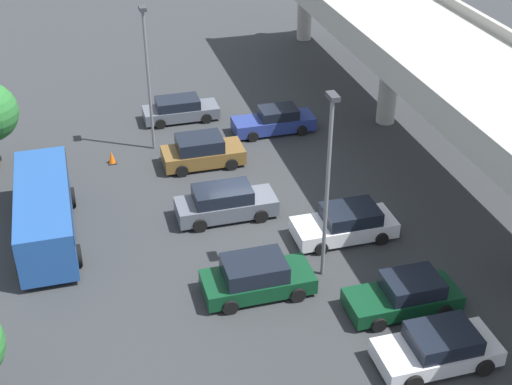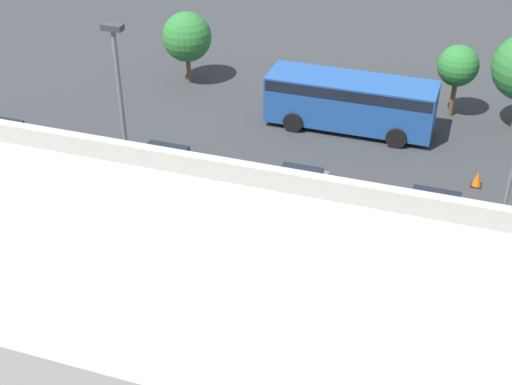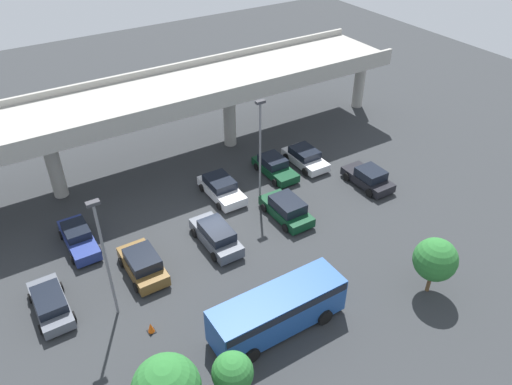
{
  "view_description": "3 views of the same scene",
  "coord_description": "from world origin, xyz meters",
  "px_view_note": "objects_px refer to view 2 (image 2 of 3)",
  "views": [
    {
      "loc": [
        27.83,
        -6.86,
        18.87
      ],
      "look_at": [
        1.17,
        0.49,
        1.9
      ],
      "focal_mm": 50.0,
      "sensor_mm": 36.0,
      "label": 1
    },
    {
      "loc": [
        -6.09,
        21.79,
        16.18
      ],
      "look_at": [
        1.25,
        -0.11,
        1.25
      ],
      "focal_mm": 50.0,
      "sensor_mm": 36.0,
      "label": 2
    },
    {
      "loc": [
        -11.68,
        -24.37,
        22.82
      ],
      "look_at": [
        3.77,
        0.33,
        2.32
      ],
      "focal_mm": 35.0,
      "sensor_mm": 36.0,
      "label": 3
    }
  ],
  "objects_px": {
    "parked_car_4": "(169,261)",
    "tree_front_centre": "(458,66)",
    "parked_car_5": "(158,176)",
    "tree_front_right": "(187,37)",
    "lamp_post_near_aisle": "(123,121)",
    "parked_car_1": "(501,332)",
    "shuttle_bus": "(351,99)",
    "parked_car_2": "(431,226)",
    "parked_car_6": "(31,239)",
    "parked_car_3": "(293,201)",
    "traffic_cone": "(477,179)"
  },
  "relations": [
    {
      "from": "lamp_post_near_aisle",
      "to": "tree_front_right",
      "type": "height_order",
      "value": "lamp_post_near_aisle"
    },
    {
      "from": "parked_car_4",
      "to": "lamp_post_near_aisle",
      "type": "xyz_separation_m",
      "value": [
        2.34,
        -1.97,
        4.14
      ]
    },
    {
      "from": "parked_car_1",
      "to": "parked_car_5",
      "type": "distance_m",
      "value": 14.75
    },
    {
      "from": "tree_front_centre",
      "to": "tree_front_right",
      "type": "xyz_separation_m",
      "value": [
        14.06,
        0.36,
        -0.08
      ]
    },
    {
      "from": "parked_car_2",
      "to": "parked_car_6",
      "type": "relative_size",
      "value": 0.96
    },
    {
      "from": "parked_car_2",
      "to": "shuttle_bus",
      "type": "bearing_deg",
      "value": -149.39
    },
    {
      "from": "parked_car_6",
      "to": "parked_car_1",
      "type": "bearing_deg",
      "value": -88.36
    },
    {
      "from": "parked_car_4",
      "to": "parked_car_6",
      "type": "distance_m",
      "value": 5.32
    },
    {
      "from": "tree_front_right",
      "to": "parked_car_4",
      "type": "bearing_deg",
      "value": 110.74
    },
    {
      "from": "parked_car_1",
      "to": "parked_car_3",
      "type": "bearing_deg",
      "value": 58.88
    },
    {
      "from": "tree_front_right",
      "to": "traffic_cone",
      "type": "height_order",
      "value": "tree_front_right"
    },
    {
      "from": "parked_car_6",
      "to": "traffic_cone",
      "type": "relative_size",
      "value": 6.47
    },
    {
      "from": "parked_car_5",
      "to": "lamp_post_near_aisle",
      "type": "height_order",
      "value": "lamp_post_near_aisle"
    },
    {
      "from": "parked_car_2",
      "to": "tree_front_centre",
      "type": "height_order",
      "value": "tree_front_centre"
    },
    {
      "from": "parked_car_6",
      "to": "traffic_cone",
      "type": "bearing_deg",
      "value": -56.38
    },
    {
      "from": "parked_car_6",
      "to": "traffic_cone",
      "type": "height_order",
      "value": "parked_car_6"
    },
    {
      "from": "parked_car_2",
      "to": "traffic_cone",
      "type": "xyz_separation_m",
      "value": [
        -1.43,
        -4.7,
        -0.45
      ]
    },
    {
      "from": "lamp_post_near_aisle",
      "to": "tree_front_right",
      "type": "bearing_deg",
      "value": -75.29
    },
    {
      "from": "parked_car_5",
      "to": "parked_car_6",
      "type": "relative_size",
      "value": 1.0
    },
    {
      "from": "lamp_post_near_aisle",
      "to": "tree_front_right",
      "type": "relative_size",
      "value": 2.13
    },
    {
      "from": "parked_car_4",
      "to": "parked_car_6",
      "type": "bearing_deg",
      "value": 94.51
    },
    {
      "from": "parked_car_4",
      "to": "traffic_cone",
      "type": "bearing_deg",
      "value": -45.55
    },
    {
      "from": "parked_car_6",
      "to": "shuttle_bus",
      "type": "xyz_separation_m",
      "value": [
        -8.86,
        -13.55,
        0.85
      ]
    },
    {
      "from": "parked_car_4",
      "to": "lamp_post_near_aisle",
      "type": "relative_size",
      "value": 0.56
    },
    {
      "from": "parked_car_2",
      "to": "parked_car_6",
      "type": "bearing_deg",
      "value": -68.65
    },
    {
      "from": "parked_car_2",
      "to": "parked_car_6",
      "type": "height_order",
      "value": "parked_car_2"
    },
    {
      "from": "parked_car_1",
      "to": "tree_front_centre",
      "type": "height_order",
      "value": "tree_front_centre"
    },
    {
      "from": "traffic_cone",
      "to": "tree_front_right",
      "type": "bearing_deg",
      "value": -21.04
    },
    {
      "from": "shuttle_bus",
      "to": "traffic_cone",
      "type": "distance_m",
      "value": 7.28
    },
    {
      "from": "parked_car_5",
      "to": "tree_front_right",
      "type": "distance_m",
      "value": 11.33
    },
    {
      "from": "parked_car_1",
      "to": "shuttle_bus",
      "type": "xyz_separation_m",
      "value": [
        7.59,
        -13.08,
        0.84
      ]
    },
    {
      "from": "parked_car_1",
      "to": "shuttle_bus",
      "type": "relative_size",
      "value": 0.6
    },
    {
      "from": "parked_car_2",
      "to": "parked_car_5",
      "type": "bearing_deg",
      "value": -90.25
    },
    {
      "from": "parked_car_3",
      "to": "shuttle_bus",
      "type": "xyz_separation_m",
      "value": [
        -0.47,
        -8.21,
        0.76
      ]
    },
    {
      "from": "parked_car_3",
      "to": "tree_front_right",
      "type": "height_order",
      "value": "tree_front_right"
    },
    {
      "from": "parked_car_3",
      "to": "lamp_post_near_aisle",
      "type": "xyz_separation_m",
      "value": [
        5.42,
        2.96,
        4.08
      ]
    },
    {
      "from": "parked_car_4",
      "to": "tree_front_right",
      "type": "relative_size",
      "value": 1.2
    },
    {
      "from": "parked_car_4",
      "to": "tree_front_centre",
      "type": "bearing_deg",
      "value": -26.79
    },
    {
      "from": "tree_front_centre",
      "to": "tree_front_right",
      "type": "height_order",
      "value": "tree_front_right"
    },
    {
      "from": "lamp_post_near_aisle",
      "to": "tree_front_right",
      "type": "distance_m",
      "value": 14.39
    },
    {
      "from": "parked_car_3",
      "to": "lamp_post_near_aisle",
      "type": "distance_m",
      "value": 7.4
    },
    {
      "from": "lamp_post_near_aisle",
      "to": "tree_front_centre",
      "type": "height_order",
      "value": "lamp_post_near_aisle"
    },
    {
      "from": "parked_car_2",
      "to": "lamp_post_near_aisle",
      "type": "height_order",
      "value": "lamp_post_near_aisle"
    },
    {
      "from": "parked_car_1",
      "to": "parked_car_6",
      "type": "xyz_separation_m",
      "value": [
        16.45,
        0.47,
        -0.0
      ]
    },
    {
      "from": "parked_car_5",
      "to": "tree_front_right",
      "type": "height_order",
      "value": "tree_front_right"
    },
    {
      "from": "parked_car_2",
      "to": "tree_front_right",
      "type": "height_order",
      "value": "tree_front_right"
    },
    {
      "from": "shuttle_bus",
      "to": "traffic_cone",
      "type": "xyz_separation_m",
      "value": [
        -6.27,
        3.49,
        -1.2
      ]
    },
    {
      "from": "parked_car_2",
      "to": "shuttle_bus",
      "type": "distance_m",
      "value": 9.55
    },
    {
      "from": "parked_car_1",
      "to": "lamp_post_near_aisle",
      "type": "height_order",
      "value": "lamp_post_near_aisle"
    },
    {
      "from": "shuttle_bus",
      "to": "lamp_post_near_aisle",
      "type": "relative_size",
      "value": 0.96
    }
  ]
}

